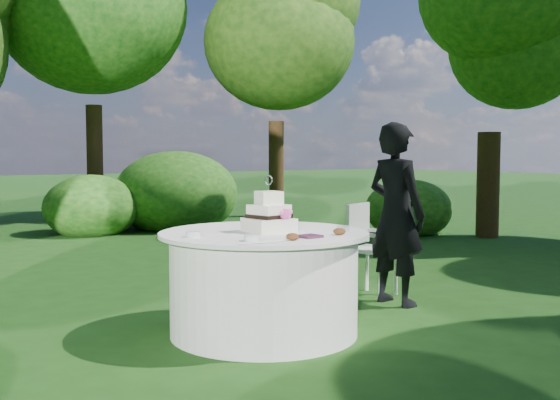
% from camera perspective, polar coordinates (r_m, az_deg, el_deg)
% --- Properties ---
extents(ground, '(80.00, 80.00, 0.00)m').
position_cam_1_polar(ground, '(5.03, -1.41, -11.51)').
color(ground, '#183C10').
rests_on(ground, ground).
extents(napkins, '(0.14, 0.14, 0.02)m').
position_cam_1_polar(napkins, '(4.54, 2.59, -3.17)').
color(napkins, '#401B33').
rests_on(napkins, table).
extents(feather_plume, '(0.48, 0.07, 0.01)m').
position_cam_1_polar(feather_plume, '(4.29, -1.00, -3.62)').
color(feather_plume, white).
rests_on(feather_plume, table).
extents(guest, '(0.42, 0.61, 1.63)m').
position_cam_1_polar(guest, '(5.93, 10.07, -1.20)').
color(guest, black).
rests_on(guest, ground).
extents(table, '(1.56, 1.56, 0.77)m').
position_cam_1_polar(table, '(4.94, -1.42, -7.16)').
color(table, silver).
rests_on(table, ground).
extents(cake, '(0.33, 0.34, 0.43)m').
position_cam_1_polar(cake, '(4.86, -0.93, -1.45)').
color(cake, silver).
rests_on(cake, table).
extents(chair, '(0.49, 0.48, 0.87)m').
position_cam_1_polar(chair, '(6.33, 7.61, -3.57)').
color(chair, white).
rests_on(chair, ground).
extents(votives, '(1.17, 0.50, 0.04)m').
position_cam_1_polar(votives, '(4.60, -1.34, -2.93)').
color(votives, silver).
rests_on(votives, table).
extents(petal_cups, '(0.57, 1.03, 0.05)m').
position_cam_1_polar(petal_cups, '(4.83, 1.67, -2.54)').
color(petal_cups, '#562D16').
rests_on(petal_cups, table).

